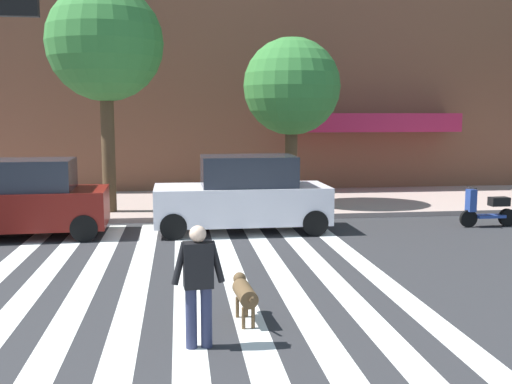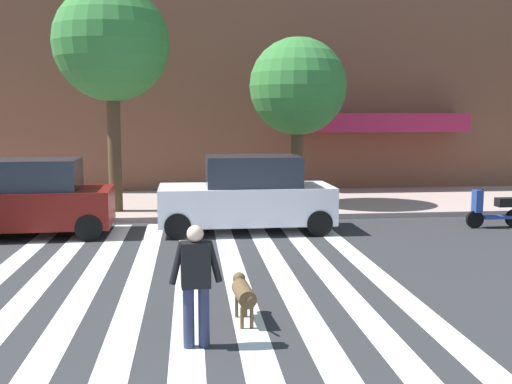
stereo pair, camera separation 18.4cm
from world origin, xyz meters
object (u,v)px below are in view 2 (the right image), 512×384
at_px(street_tree_nearest, 111,45).
at_px(dog_on_leash, 243,292).
at_px(pedestrian_dog_walker, 196,279).
at_px(street_tree_middle, 298,87).
at_px(parked_scooter, 495,210).
at_px(parked_car_behind_first, 15,199).
at_px(parked_car_third_in_line, 248,195).

distance_m(street_tree_nearest, dog_on_leash, 11.14).
bearing_deg(pedestrian_dog_walker, street_tree_middle, 73.35).
height_order(parked_scooter, dog_on_leash, parked_scooter).
bearing_deg(pedestrian_dog_walker, street_tree_nearest, 102.28).
relative_size(parked_scooter, street_tree_nearest, 0.24).
relative_size(street_tree_middle, pedestrian_dog_walker, 3.25).
bearing_deg(parked_scooter, pedestrian_dog_walker, -137.24).
bearing_deg(street_tree_nearest, street_tree_middle, 6.75).
bearing_deg(parked_car_behind_first, pedestrian_dog_walker, -60.24).
relative_size(parked_scooter, pedestrian_dog_walker, 1.00).
xyz_separation_m(parked_car_third_in_line, street_tree_nearest, (-3.74, 2.80, 4.13)).
relative_size(street_tree_nearest, street_tree_middle, 1.25).
bearing_deg(street_tree_middle, parked_car_behind_first, -156.07).
relative_size(parked_car_behind_first, parked_scooter, 3.03).
height_order(parked_scooter, street_tree_middle, street_tree_middle).
height_order(parked_car_behind_first, parked_scooter, parked_car_behind_first).
height_order(parked_car_third_in_line, parked_scooter, parked_car_third_in_line).
height_order(parked_car_third_in_line, pedestrian_dog_walker, parked_car_third_in_line).
xyz_separation_m(street_tree_nearest, pedestrian_dog_walker, (2.30, -10.59, -4.15)).
distance_m(parked_car_third_in_line, pedestrian_dog_walker, 7.92).
bearing_deg(dog_on_leash, pedestrian_dog_walker, -127.62).
relative_size(street_tree_nearest, dog_on_leash, 5.95).
xyz_separation_m(pedestrian_dog_walker, dog_on_leash, (0.70, 0.91, -0.48)).
bearing_deg(dog_on_leash, parked_scooter, 41.66).
height_order(parked_car_behind_first, street_tree_nearest, street_tree_nearest).
distance_m(street_tree_nearest, pedestrian_dog_walker, 11.60).
bearing_deg(street_tree_nearest, parked_car_behind_first, -127.52).
height_order(parked_car_behind_first, pedestrian_dog_walker, parked_car_behind_first).
xyz_separation_m(parked_car_behind_first, street_tree_nearest, (2.15, 2.80, 4.13)).
xyz_separation_m(parked_car_behind_first, parked_scooter, (12.61, -0.24, -0.47)).
height_order(parked_car_behind_first, parked_car_third_in_line, parked_car_third_in_line).
relative_size(street_tree_middle, dog_on_leash, 4.76).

